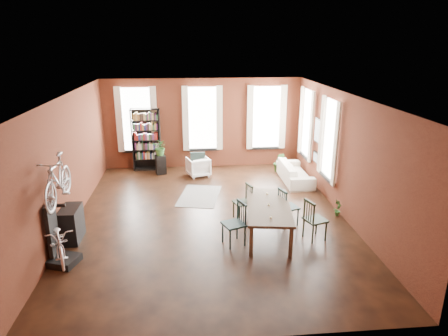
{
  "coord_description": "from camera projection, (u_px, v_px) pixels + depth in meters",
  "views": [
    {
      "loc": [
        -0.52,
        -9.59,
        4.5
      ],
      "look_at": [
        0.42,
        0.6,
        1.17
      ],
      "focal_mm": 32.0,
      "sensor_mm": 36.0,
      "label": 1
    }
  ],
  "objects": [
    {
      "name": "dining_chair_c",
      "position": [
        315.0,
        220.0,
        9.27
      ],
      "size": [
        0.57,
        0.57,
        0.98
      ],
      "primitive_type": "cube",
      "rotation": [
        0.0,
        0.0,
        1.89
      ],
      "color": "black",
      "rests_on": "ground"
    },
    {
      "name": "bookshelf",
      "position": [
        146.0,
        140.0,
        14.08
      ],
      "size": [
        1.0,
        0.32,
        2.2
      ],
      "primitive_type": "cube",
      "color": "black",
      "rests_on": "ground"
    },
    {
      "name": "plant_stand",
      "position": [
        161.0,
        165.0,
        13.85
      ],
      "size": [
        0.4,
        0.4,
        0.66
      ],
      "primitive_type": "cube",
      "rotation": [
        0.0,
        0.0,
        0.27
      ],
      "color": "black",
      "rests_on": "ground"
    },
    {
      "name": "bike_trainer",
      "position": [
        64.0,
        261.0,
        8.33
      ],
      "size": [
        0.67,
        0.67,
        0.15
      ],
      "primitive_type": "cube",
      "rotation": [
        0.0,
        0.0,
        -0.32
      ],
      "color": "black",
      "rests_on": "ground"
    },
    {
      "name": "dining_chair_a",
      "position": [
        234.0,
        224.0,
        9.02
      ],
      "size": [
        0.6,
        0.6,
        1.01
      ],
      "primitive_type": "cube",
      "rotation": [
        0.0,
        0.0,
        -1.2
      ],
      "color": "#183335",
      "rests_on": "ground"
    },
    {
      "name": "room",
      "position": [
        218.0,
        133.0,
        10.46
      ],
      "size": [
        9.0,
        9.04,
        3.22
      ],
      "color": "black",
      "rests_on": "ground"
    },
    {
      "name": "dining_chair_b",
      "position": [
        242.0,
        202.0,
        10.32
      ],
      "size": [
        0.54,
        0.54,
        0.93
      ],
      "primitive_type": "cube",
      "rotation": [
        0.0,
        0.0,
        -1.26
      ],
      "color": "black",
      "rests_on": "ground"
    },
    {
      "name": "console_table",
      "position": [
        72.0,
        224.0,
        9.26
      ],
      "size": [
        0.4,
        0.8,
        0.8
      ],
      "primitive_type": "cube",
      "color": "black",
      "rests_on": "ground"
    },
    {
      "name": "cream_sofa",
      "position": [
        295.0,
        169.0,
        13.11
      ],
      "size": [
        0.61,
        2.08,
        0.81
      ],
      "primitive_type": "imported",
      "rotation": [
        0.0,
        0.0,
        1.57
      ],
      "color": "beige",
      "rests_on": "ground"
    },
    {
      "name": "bicycle_hung",
      "position": [
        56.0,
        164.0,
        7.88
      ],
      "size": [
        0.47,
        1.0,
        1.66
      ],
      "primitive_type": "imported",
      "color": "#A5A8AD",
      "rests_on": "bike_wall_rack"
    },
    {
      "name": "plant_on_stand",
      "position": [
        161.0,
        149.0,
        13.72
      ],
      "size": [
        0.67,
        0.71,
        0.45
      ],
      "primitive_type": "imported",
      "rotation": [
        0.0,
        0.0,
        -0.33
      ],
      "color": "#2D6127",
      "rests_on": "plant_stand"
    },
    {
      "name": "plant_by_sofa",
      "position": [
        279.0,
        167.0,
        14.13
      ],
      "size": [
        0.53,
        0.76,
        0.31
      ],
      "primitive_type": "imported",
      "rotation": [
        0.0,
        0.0,
        -0.23
      ],
      "color": "#2C5723",
      "rests_on": "ground"
    },
    {
      "name": "bicycle_floor",
      "position": [
        57.0,
        226.0,
        8.06
      ],
      "size": [
        0.76,
        0.91,
        1.47
      ],
      "primitive_type": "imported",
      "rotation": [
        0.0,
        0.0,
        0.37
      ],
      "color": "silver",
      "rests_on": "bike_trainer"
    },
    {
      "name": "bike_wall_rack",
      "position": [
        53.0,
        232.0,
        8.32
      ],
      "size": [
        0.16,
        0.6,
        1.3
      ],
      "primitive_type": "cube",
      "color": "black",
      "rests_on": "ground"
    },
    {
      "name": "white_armchair",
      "position": [
        198.0,
        166.0,
        13.64
      ],
      "size": [
        0.86,
        0.83,
        0.72
      ],
      "primitive_type": "imported",
      "rotation": [
        0.0,
        0.0,
        3.45
      ],
      "color": "white",
      "rests_on": "ground"
    },
    {
      "name": "plant_small",
      "position": [
        337.0,
        213.0,
        10.6
      ],
      "size": [
        0.51,
        0.49,
        0.17
      ],
      "primitive_type": "imported",
      "rotation": [
        0.0,
        0.0,
        0.84
      ],
      "color": "#2D6327",
      "rests_on": "ground"
    },
    {
      "name": "dining_chair_d",
      "position": [
        288.0,
        207.0,
        10.0
      ],
      "size": [
        0.56,
        0.56,
        0.96
      ],
      "primitive_type": "cube",
      "rotation": [
        0.0,
        0.0,
        1.88
      ],
      "color": "#173233",
      "rests_on": "ground"
    },
    {
      "name": "striped_rug",
      "position": [
        199.0,
        196.0,
        11.96
      ],
      "size": [
        1.46,
        1.97,
        0.01
      ],
      "primitive_type": "cube",
      "rotation": [
        0.0,
        0.0,
        -0.21
      ],
      "color": "black",
      "rests_on": "ground"
    },
    {
      "name": "dining_table",
      "position": [
        268.0,
        220.0,
        9.51
      ],
      "size": [
        1.3,
        2.33,
        0.76
      ],
      "primitive_type": "cube",
      "rotation": [
        0.0,
        0.0,
        -0.14
      ],
      "color": "brown",
      "rests_on": "ground"
    }
  ]
}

